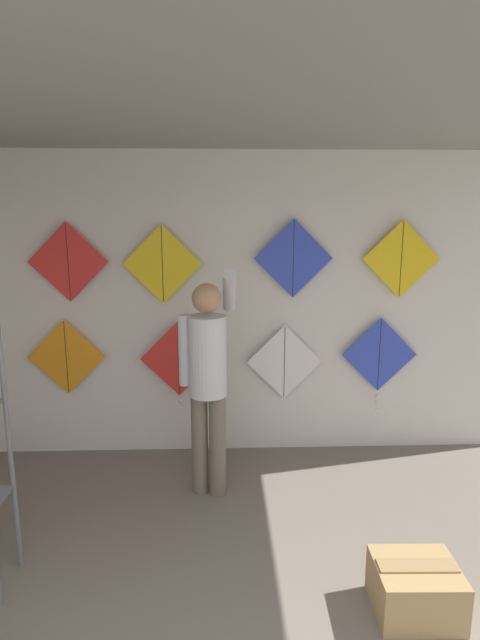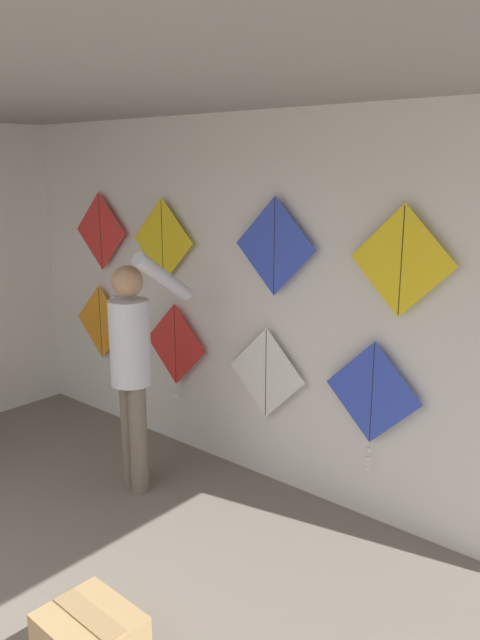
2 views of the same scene
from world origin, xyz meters
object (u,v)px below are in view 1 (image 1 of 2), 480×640
at_px(kite_2, 284,362).
at_px(kite_3, 379,358).
at_px(shopkeeper, 208,371).
at_px(kite_0, 66,357).
at_px(cardboard_box, 415,589).
at_px(kite_1, 179,361).
at_px(kite_5, 162,264).
at_px(kite_7, 401,259).
at_px(kite_4, 68,262).
at_px(kite_6, 293,258).

height_order(kite_2, kite_3, kite_3).
distance_m(shopkeeper, kite_0, 1.50).
xyz_separation_m(cardboard_box, kite_1, (-1.50, 2.04, 0.77)).
xyz_separation_m(shopkeeper, kite_1, (-0.29, 0.71, -0.13)).
height_order(kite_2, kite_5, kite_5).
bearing_deg(shopkeeper, kite_5, 134.90).
height_order(kite_5, kite_7, kite_7).
distance_m(kite_2, kite_3, 0.90).
bearing_deg(cardboard_box, kite_4, 140.23).
relative_size(kite_3, kite_4, 1.29).
bearing_deg(kite_6, kite_0, 180.00).
bearing_deg(cardboard_box, kite_1, 126.31).
xyz_separation_m(shopkeeper, kite_0, (-1.32, 0.72, -0.08)).
bearing_deg(kite_5, cardboard_box, -51.53).
relative_size(kite_5, kite_6, 1.00).
bearing_deg(kite_4, kite_0, 180.00).
relative_size(cardboard_box, kite_5, 0.67).
bearing_deg(kite_6, kite_5, 180.00).
bearing_deg(kite_5, kite_0, 180.00).
height_order(kite_4, kite_7, kite_7).
relative_size(kite_1, kite_3, 0.92).
relative_size(kite_0, kite_6, 1.00).
distance_m(cardboard_box, kite_0, 3.35).
distance_m(kite_3, kite_6, 1.25).
xyz_separation_m(shopkeeper, kite_2, (0.70, 0.72, -0.15)).
xyz_separation_m(kite_1, kite_5, (-0.12, 0.00, 0.90)).
height_order(cardboard_box, kite_1, kite_1).
relative_size(kite_6, kite_7, 1.00).
distance_m(kite_1, kite_4, 1.32).
relative_size(cardboard_box, kite_4, 0.67).
height_order(cardboard_box, kite_0, kite_0).
height_order(kite_3, kite_4, kite_4).
xyz_separation_m(kite_3, kite_4, (-2.83, 0.00, 0.91)).
xyz_separation_m(kite_4, kite_5, (0.83, 0.00, -0.02)).
height_order(kite_0, kite_2, kite_0).
relative_size(kite_0, kite_4, 1.00).
bearing_deg(kite_5, kite_4, 180.00).
distance_m(kite_2, kite_5, 1.44).
bearing_deg(shopkeeper, kite_1, 127.02).
relative_size(kite_0, kite_2, 1.00).
xyz_separation_m(shopkeeper, kite_6, (0.76, 0.72, 0.82)).
xyz_separation_m(kite_0, kite_6, (2.08, 0.00, 0.90)).
bearing_deg(kite_2, kite_6, 0.00).
distance_m(shopkeeper, kite_3, 1.75).
bearing_deg(kite_3, shopkeeper, -155.79).
relative_size(shopkeeper, kite_1, 2.18).
distance_m(shopkeeper, kite_1, 0.78).
bearing_deg(kite_6, shopkeeper, -136.69).
distance_m(kite_1, kite_7, 2.24).
relative_size(kite_4, kite_5, 1.00).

